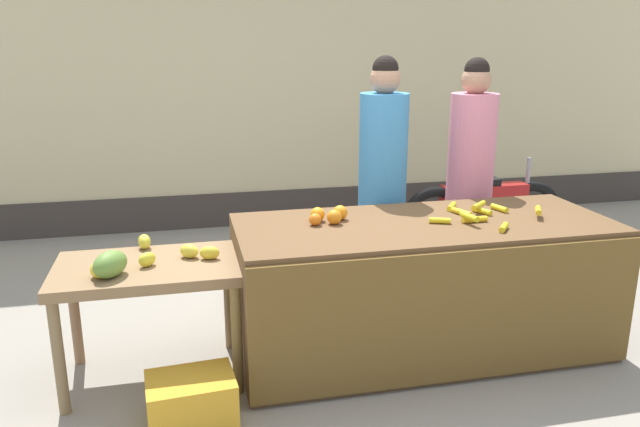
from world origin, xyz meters
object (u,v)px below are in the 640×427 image
object	(u,v)px
parked_motorcycle	(483,211)
produce_sack	(263,268)
produce_crate	(191,401)
vendor_woman_pink_shirt	(470,180)
vendor_woman_blue_shirt	(382,185)

from	to	relation	value
parked_motorcycle	produce_sack	distance (m)	2.24
produce_crate	parked_motorcycle	bearing A→B (deg)	38.32
vendor_woman_pink_shirt	parked_motorcycle	bearing A→B (deg)	55.78
vendor_woman_blue_shirt	parked_motorcycle	size ratio (longest dim) A/B	1.13
vendor_woman_pink_shirt	produce_sack	world-z (taller)	vendor_woman_pink_shirt
vendor_woman_blue_shirt	vendor_woman_pink_shirt	size ratio (longest dim) A/B	1.01
vendor_woman_pink_shirt	produce_crate	bearing A→B (deg)	-148.95
parked_motorcycle	vendor_woman_blue_shirt	bearing A→B (deg)	-144.87
vendor_woman_blue_shirt	produce_crate	size ratio (longest dim) A/B	4.11
vendor_woman_blue_shirt	parked_motorcycle	bearing A→B (deg)	35.13
produce_sack	vendor_woman_blue_shirt	bearing A→B (deg)	-12.79
vendor_woman_blue_shirt	produce_sack	size ratio (longest dim) A/B	3.20
vendor_woman_blue_shirt	produce_crate	world-z (taller)	vendor_woman_blue_shirt
vendor_woman_blue_shirt	produce_crate	xyz separation A→B (m)	(-1.41, -1.22, -0.78)
vendor_woman_pink_shirt	produce_crate	distance (m)	2.57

